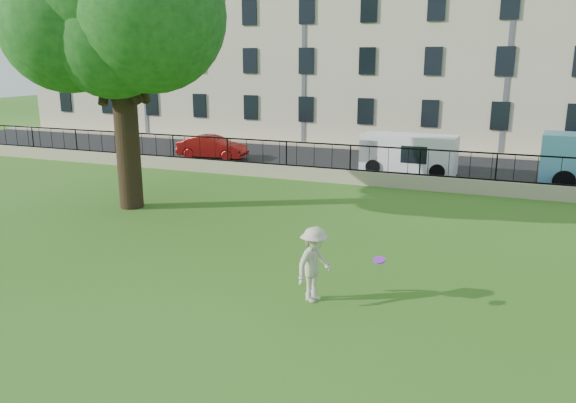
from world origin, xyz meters
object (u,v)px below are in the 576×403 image
at_px(tree, 116,0).
at_px(frisbee, 379,260).
at_px(man, 314,264).
at_px(red_sedan, 212,147).
at_px(white_van, 409,154).

bearing_deg(tree, frisbee, -26.96).
relative_size(tree, man, 6.21).
xyz_separation_m(tree, man, (9.10, -5.45, -6.40)).
xyz_separation_m(man, frisbee, (1.45, 0.08, 0.27)).
distance_m(tree, frisbee, 13.33).
bearing_deg(red_sedan, white_van, -95.22).
height_order(tree, red_sedan, tree).
distance_m(frisbee, red_sedan, 20.05).
height_order(man, frisbee, man).
height_order(tree, white_van, tree).
bearing_deg(tree, white_van, 49.30).
bearing_deg(frisbee, white_van, 97.22).
bearing_deg(red_sedan, frisbee, -145.11).
relative_size(tree, white_van, 2.45).
bearing_deg(man, red_sedan, 54.22).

